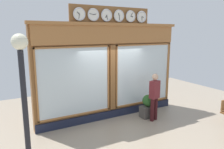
# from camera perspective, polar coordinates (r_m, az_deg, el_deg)

# --- Properties ---
(shop_facade) EXTENTS (5.56, 0.42, 3.95)m
(shop_facade) POSITION_cam_1_polar(r_m,az_deg,el_deg) (7.66, -0.44, 1.18)
(shop_facade) COLOR brown
(shop_facade) RESTS_ON ground_plane
(pedestrian) EXTENTS (0.41, 0.31, 1.69)m
(pedestrian) POSITION_cam_1_polar(r_m,az_deg,el_deg) (7.63, 11.30, -5.41)
(pedestrian) COLOR #3A1316
(pedestrian) RESTS_ON ground_plane
(street_lamp) EXTENTS (0.28, 0.28, 3.07)m
(street_lamp) POSITION_cam_1_polar(r_m,az_deg,el_deg) (4.09, -22.61, -4.01)
(street_lamp) COLOR black
(street_lamp) RESTS_ON ground_plane
(planter_box) EXTENTS (0.56, 0.36, 0.42)m
(planter_box) POSITION_cam_1_polar(r_m,az_deg,el_deg) (8.09, 9.59, -9.76)
(planter_box) COLOR #4C4742
(planter_box) RESTS_ON ground_plane
(planter_shrub) EXTENTS (0.43, 0.43, 0.43)m
(planter_shrub) POSITION_cam_1_polar(r_m,az_deg,el_deg) (7.95, 9.69, -6.88)
(planter_shrub) COLOR #285623
(planter_shrub) RESTS_ON planter_box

